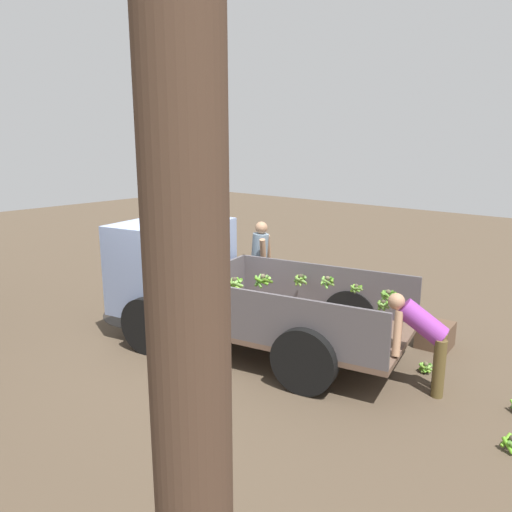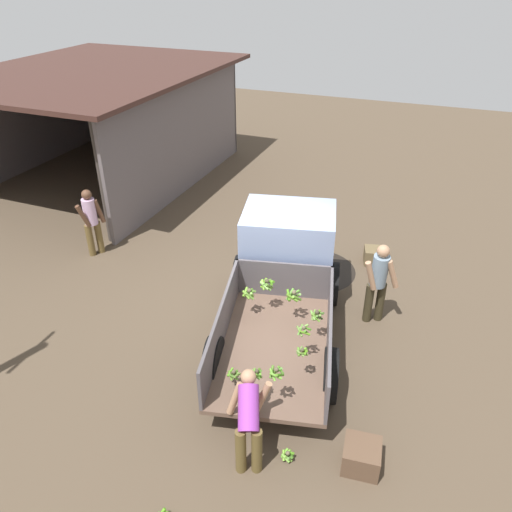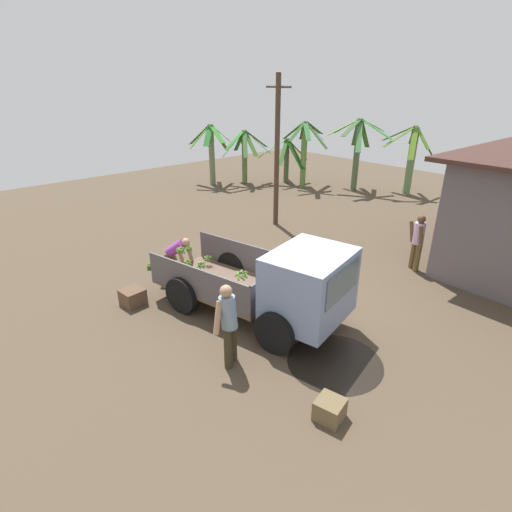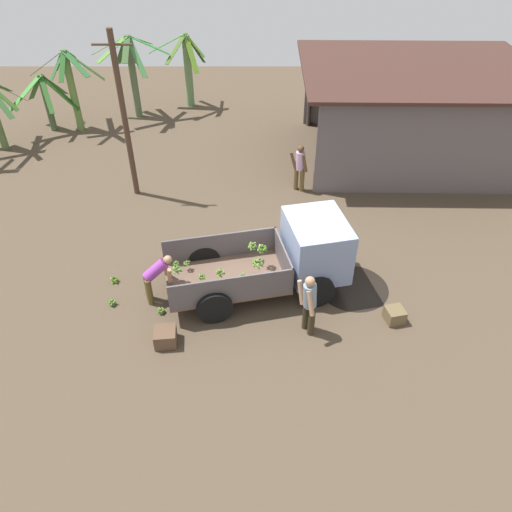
{
  "view_description": "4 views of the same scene",
  "coord_description": "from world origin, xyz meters",
  "px_view_note": "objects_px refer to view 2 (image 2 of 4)",
  "views": [
    {
      "loc": [
        -5.96,
        4.99,
        3.26
      ],
      "look_at": [
        -0.54,
        -1.23,
        1.33
      ],
      "focal_mm": 35.0,
      "sensor_mm": 36.0,
      "label": 1
    },
    {
      "loc": [
        -7.97,
        -2.79,
        6.22
      ],
      "look_at": [
        -0.12,
        0.19,
        1.16
      ],
      "focal_mm": 35.0,
      "sensor_mm": 36.0,
      "label": 2
    },
    {
      "loc": [
        5.28,
        -6.03,
        5.13
      ],
      "look_at": [
        -1.57,
        0.08,
        1.07
      ],
      "focal_mm": 28.0,
      "sensor_mm": 36.0,
      "label": 3
    },
    {
      "loc": [
        -1.06,
        -10.62,
        9.0
      ],
      "look_at": [
        -1.06,
        -0.62,
        1.1
      ],
      "focal_mm": 35.0,
      "sensor_mm": 36.0,
      "label": 4
    }
  ],
  "objects_px": {
    "person_foreground_visitor": "(378,280)",
    "banana_bunch_on_ground_2": "(288,455)",
    "person_bystander_near_shed": "(91,219)",
    "wooden_crate_1": "(374,256)",
    "person_worker_loading": "(249,418)",
    "cargo_truck": "(285,265)",
    "wooden_crate_0": "(361,456)"
  },
  "relations": [
    {
      "from": "cargo_truck",
      "to": "wooden_crate_1",
      "type": "xyz_separation_m",
      "value": [
        2.39,
        -1.43,
        -0.83
      ]
    },
    {
      "from": "wooden_crate_0",
      "to": "wooden_crate_1",
      "type": "height_order",
      "value": "wooden_crate_0"
    },
    {
      "from": "banana_bunch_on_ground_2",
      "to": "wooden_crate_1",
      "type": "distance_m",
      "value": 5.86
    },
    {
      "from": "person_foreground_visitor",
      "to": "wooden_crate_1",
      "type": "bearing_deg",
      "value": 159.52
    },
    {
      "from": "person_foreground_visitor",
      "to": "banana_bunch_on_ground_2",
      "type": "distance_m",
      "value": 3.8
    },
    {
      "from": "cargo_truck",
      "to": "banana_bunch_on_ground_2",
      "type": "height_order",
      "value": "cargo_truck"
    },
    {
      "from": "person_foreground_visitor",
      "to": "person_bystander_near_shed",
      "type": "xyz_separation_m",
      "value": [
        0.25,
        6.7,
        -0.03
      ]
    },
    {
      "from": "banana_bunch_on_ground_2",
      "to": "person_foreground_visitor",
      "type": "bearing_deg",
      "value": -9.49
    },
    {
      "from": "person_bystander_near_shed",
      "to": "wooden_crate_0",
      "type": "height_order",
      "value": "person_bystander_near_shed"
    },
    {
      "from": "person_bystander_near_shed",
      "to": "cargo_truck",
      "type": "bearing_deg",
      "value": 24.55
    },
    {
      "from": "wooden_crate_0",
      "to": "person_worker_loading",
      "type": "bearing_deg",
      "value": 104.6
    },
    {
      "from": "cargo_truck",
      "to": "wooden_crate_0",
      "type": "bearing_deg",
      "value": -158.22
    },
    {
      "from": "person_foreground_visitor",
      "to": "person_worker_loading",
      "type": "height_order",
      "value": "person_foreground_visitor"
    },
    {
      "from": "person_worker_loading",
      "to": "wooden_crate_0",
      "type": "xyz_separation_m",
      "value": [
        0.4,
        -1.54,
        -0.58
      ]
    },
    {
      "from": "cargo_truck",
      "to": "person_worker_loading",
      "type": "relative_size",
      "value": 3.78
    },
    {
      "from": "cargo_truck",
      "to": "wooden_crate_0",
      "type": "xyz_separation_m",
      "value": [
        -3.2,
        -2.18,
        -0.82
      ]
    },
    {
      "from": "wooden_crate_0",
      "to": "cargo_truck",
      "type": "bearing_deg",
      "value": 34.23
    },
    {
      "from": "cargo_truck",
      "to": "wooden_crate_0",
      "type": "relative_size",
      "value": 9.61
    },
    {
      "from": "cargo_truck",
      "to": "person_worker_loading",
      "type": "height_order",
      "value": "cargo_truck"
    },
    {
      "from": "person_bystander_near_shed",
      "to": "banana_bunch_on_ground_2",
      "type": "relative_size",
      "value": 8.68
    },
    {
      "from": "person_worker_loading",
      "to": "cargo_truck",
      "type": "bearing_deg",
      "value": -11.28
    },
    {
      "from": "banana_bunch_on_ground_2",
      "to": "wooden_crate_0",
      "type": "bearing_deg",
      "value": -74.82
    },
    {
      "from": "banana_bunch_on_ground_2",
      "to": "wooden_crate_1",
      "type": "relative_size",
      "value": 0.44
    },
    {
      "from": "person_foreground_visitor",
      "to": "wooden_crate_0",
      "type": "bearing_deg",
      "value": -23.13
    },
    {
      "from": "cargo_truck",
      "to": "person_foreground_visitor",
      "type": "relative_size",
      "value": 2.86
    },
    {
      "from": "person_worker_loading",
      "to": "person_foreground_visitor",
      "type": "bearing_deg",
      "value": -38.27
    },
    {
      "from": "person_bystander_near_shed",
      "to": "wooden_crate_0",
      "type": "distance_m",
      "value": 8.0
    },
    {
      "from": "person_foreground_visitor",
      "to": "person_worker_loading",
      "type": "xyz_separation_m",
      "value": [
        -3.78,
        1.15,
        -0.18
      ]
    },
    {
      "from": "person_foreground_visitor",
      "to": "person_bystander_near_shed",
      "type": "bearing_deg",
      "value": -121.75
    },
    {
      "from": "person_foreground_visitor",
      "to": "wooden_crate_0",
      "type": "distance_m",
      "value": 3.49
    },
    {
      "from": "person_bystander_near_shed",
      "to": "wooden_crate_1",
      "type": "bearing_deg",
      "value": 46.69
    },
    {
      "from": "person_bystander_near_shed",
      "to": "wooden_crate_1",
      "type": "distance_m",
      "value": 6.69
    }
  ]
}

